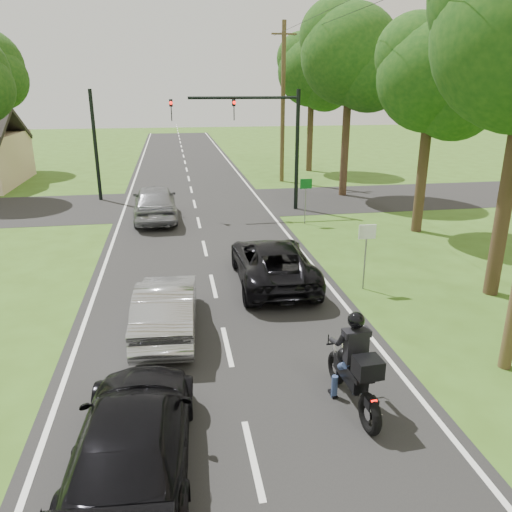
{
  "coord_description": "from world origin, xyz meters",
  "views": [
    {
      "loc": [
        -1.12,
        -10.97,
        6.14
      ],
      "look_at": [
        1.23,
        3.0,
        1.3
      ],
      "focal_mm": 35.0,
      "sensor_mm": 36.0,
      "label": 1
    }
  ],
  "objects_px": {
    "dark_suv": "(273,262)",
    "utility_pole_far": "(283,103)",
    "dark_car_behind": "(134,435)",
    "traffic_signal": "(261,129)",
    "motorcycle_rider": "(355,371)",
    "silver_suv": "(155,202)",
    "silver_sedan": "(166,307)",
    "sign_green": "(306,190)",
    "sign_white": "(367,241)"
  },
  "relations": [
    {
      "from": "motorcycle_rider",
      "to": "silver_suv",
      "type": "relative_size",
      "value": 0.48
    },
    {
      "from": "sign_white",
      "to": "sign_green",
      "type": "bearing_deg",
      "value": 88.57
    },
    {
      "from": "dark_car_behind",
      "to": "sign_white",
      "type": "distance_m",
      "value": 9.64
    },
    {
      "from": "sign_white",
      "to": "dark_car_behind",
      "type": "bearing_deg",
      "value": -134.09
    },
    {
      "from": "motorcycle_rider",
      "to": "dark_suv",
      "type": "distance_m",
      "value": 6.87
    },
    {
      "from": "dark_suv",
      "to": "sign_green",
      "type": "distance_m",
      "value": 7.63
    },
    {
      "from": "silver_suv",
      "to": "sign_green",
      "type": "distance_m",
      "value": 7.21
    },
    {
      "from": "dark_suv",
      "to": "utility_pole_far",
      "type": "xyz_separation_m",
      "value": [
        4.25,
        18.0,
        4.36
      ]
    },
    {
      "from": "traffic_signal",
      "to": "utility_pole_far",
      "type": "bearing_deg",
      "value": 70.32
    },
    {
      "from": "motorcycle_rider",
      "to": "sign_green",
      "type": "bearing_deg",
      "value": 75.42
    },
    {
      "from": "traffic_signal",
      "to": "utility_pole_far",
      "type": "height_order",
      "value": "utility_pole_far"
    },
    {
      "from": "motorcycle_rider",
      "to": "sign_green",
      "type": "distance_m",
      "value": 14.12
    },
    {
      "from": "motorcycle_rider",
      "to": "silver_sedan",
      "type": "height_order",
      "value": "motorcycle_rider"
    },
    {
      "from": "motorcycle_rider",
      "to": "silver_sedan",
      "type": "bearing_deg",
      "value": 129.54
    },
    {
      "from": "motorcycle_rider",
      "to": "utility_pole_far",
      "type": "distance_m",
      "value": 25.54
    },
    {
      "from": "silver_sedan",
      "to": "sign_green",
      "type": "distance_m",
      "value": 11.82
    },
    {
      "from": "sign_green",
      "to": "dark_car_behind",
      "type": "bearing_deg",
      "value": -114.78
    },
    {
      "from": "dark_car_behind",
      "to": "silver_suv",
      "type": "bearing_deg",
      "value": -86.27
    },
    {
      "from": "motorcycle_rider",
      "to": "utility_pole_far",
      "type": "xyz_separation_m",
      "value": [
        3.98,
        24.87,
        4.27
      ]
    },
    {
      "from": "silver_suv",
      "to": "utility_pole_far",
      "type": "bearing_deg",
      "value": -133.99
    },
    {
      "from": "utility_pole_far",
      "to": "dark_car_behind",
      "type": "bearing_deg",
      "value": -107.51
    },
    {
      "from": "silver_sedan",
      "to": "utility_pole_far",
      "type": "height_order",
      "value": "utility_pole_far"
    },
    {
      "from": "motorcycle_rider",
      "to": "sign_white",
      "type": "xyz_separation_m",
      "value": [
        2.48,
        5.85,
        0.78
      ]
    },
    {
      "from": "traffic_signal",
      "to": "sign_green",
      "type": "height_order",
      "value": "traffic_signal"
    },
    {
      "from": "motorcycle_rider",
      "to": "dark_car_behind",
      "type": "bearing_deg",
      "value": -169.66
    },
    {
      "from": "dark_suv",
      "to": "silver_sedan",
      "type": "bearing_deg",
      "value": 42.3
    },
    {
      "from": "dark_car_behind",
      "to": "traffic_signal",
      "type": "bearing_deg",
      "value": -102.91
    },
    {
      "from": "dark_suv",
      "to": "utility_pole_far",
      "type": "height_order",
      "value": "utility_pole_far"
    },
    {
      "from": "sign_white",
      "to": "traffic_signal",
      "type": "bearing_deg",
      "value": 97.05
    },
    {
      "from": "silver_sedan",
      "to": "traffic_signal",
      "type": "height_order",
      "value": "traffic_signal"
    },
    {
      "from": "traffic_signal",
      "to": "sign_green",
      "type": "relative_size",
      "value": 3.0
    },
    {
      "from": "utility_pole_far",
      "to": "sign_green",
      "type": "xyz_separation_m",
      "value": [
        -1.3,
        -11.02,
        -3.49
      ]
    },
    {
      "from": "silver_suv",
      "to": "dark_car_behind",
      "type": "xyz_separation_m",
      "value": [
        0.03,
        -16.83,
        -0.18
      ]
    },
    {
      "from": "silver_sedan",
      "to": "utility_pole_far",
      "type": "xyz_separation_m",
      "value": [
        7.65,
        20.95,
        4.37
      ]
    },
    {
      "from": "dark_suv",
      "to": "sign_white",
      "type": "relative_size",
      "value": 2.41
    },
    {
      "from": "traffic_signal",
      "to": "sign_white",
      "type": "xyz_separation_m",
      "value": [
        1.36,
        -11.02,
        -2.54
      ]
    },
    {
      "from": "dark_suv",
      "to": "dark_car_behind",
      "type": "height_order",
      "value": "dark_suv"
    },
    {
      "from": "dark_suv",
      "to": "motorcycle_rider",
      "type": "bearing_deg",
      "value": 93.61
    },
    {
      "from": "silver_sedan",
      "to": "sign_green",
      "type": "xyz_separation_m",
      "value": [
        6.35,
        9.93,
        0.89
      ]
    },
    {
      "from": "motorcycle_rider",
      "to": "sign_white",
      "type": "height_order",
      "value": "sign_white"
    },
    {
      "from": "dark_car_behind",
      "to": "traffic_signal",
      "type": "relative_size",
      "value": 0.73
    },
    {
      "from": "motorcycle_rider",
      "to": "sign_green",
      "type": "relative_size",
      "value": 1.14
    },
    {
      "from": "traffic_signal",
      "to": "sign_white",
      "type": "distance_m",
      "value": 11.39
    },
    {
      "from": "silver_suv",
      "to": "traffic_signal",
      "type": "relative_size",
      "value": 0.79
    },
    {
      "from": "dark_suv",
      "to": "silver_suv",
      "type": "distance_m",
      "value": 9.76
    },
    {
      "from": "dark_car_behind",
      "to": "sign_green",
      "type": "height_order",
      "value": "sign_green"
    },
    {
      "from": "traffic_signal",
      "to": "sign_green",
      "type": "xyz_separation_m",
      "value": [
        1.56,
        -3.02,
        -2.54
      ]
    },
    {
      "from": "silver_suv",
      "to": "sign_white",
      "type": "xyz_separation_m",
      "value": [
        6.71,
        -9.94,
        0.73
      ]
    },
    {
      "from": "silver_suv",
      "to": "sign_green",
      "type": "height_order",
      "value": "sign_green"
    },
    {
      "from": "silver_sedan",
      "to": "utility_pole_far",
      "type": "relative_size",
      "value": 0.42
    }
  ]
}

